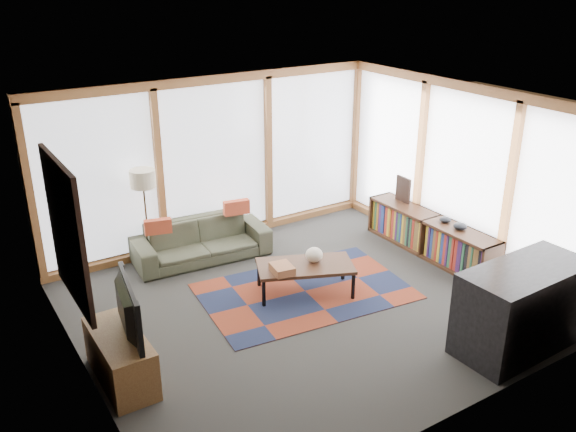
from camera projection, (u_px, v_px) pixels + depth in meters
ground at (305, 305)px, 7.84m from camera, size 5.50×5.50×0.00m
room_envelope at (313, 173)px, 7.94m from camera, size 5.52×5.02×2.62m
rug at (305, 291)px, 8.16m from camera, size 2.88×2.02×0.01m
sofa at (201, 240)px, 8.99m from camera, size 2.04×0.94×0.58m
pillow_left at (158, 226)px, 8.48m from camera, size 0.39×0.20×0.21m
pillow_right at (236, 207)px, 9.14m from camera, size 0.41×0.18×0.22m
floor_lamp at (146, 218)px, 8.67m from camera, size 0.36×0.36×1.44m
coffee_table at (305, 279)px, 8.06m from camera, size 1.39×1.07×0.42m
book_stack at (282, 269)px, 7.75m from camera, size 0.29×0.34×0.10m
vase at (314, 255)px, 8.03m from camera, size 0.27×0.27×0.20m
bookshelf at (430, 236)px, 9.13m from camera, size 0.43×2.37×0.59m
bowl_a at (460, 226)px, 8.60m from camera, size 0.23×0.23×0.10m
bowl_b at (445, 220)px, 8.83m from camera, size 0.19×0.19×0.08m
shelf_picture at (403, 189)px, 9.57m from camera, size 0.05×0.31×0.40m
tv_console at (121, 358)px, 6.32m from camera, size 0.46×1.09×0.55m
television at (121, 309)px, 6.13m from camera, size 0.29×1.01×0.58m
bar_counter at (522, 308)px, 6.82m from camera, size 1.58×0.77×0.99m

